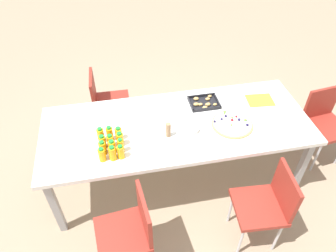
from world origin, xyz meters
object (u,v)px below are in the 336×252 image
at_px(juice_bottle_4, 112,147).
at_px(juice_bottle_5, 121,146).
at_px(chair_end, 324,120).
at_px(chair_far_left, 105,100).
at_px(cardboard_tube, 168,130).
at_px(juice_bottle_2, 121,152).
at_px(juice_bottle_3, 103,148).
at_px(chair_near_right, 268,203).
at_px(juice_bottle_6, 102,142).
at_px(chair_near_left, 131,229).
at_px(juice_bottle_11, 119,134).
at_px(juice_bottle_0, 102,155).
at_px(fruit_pizza, 232,124).
at_px(juice_bottle_9, 101,135).
at_px(juice_bottle_1, 112,153).
at_px(snack_tray, 204,103).
at_px(juice_bottle_7, 110,141).
at_px(juice_bottle_8, 120,139).
at_px(juice_bottle_10, 110,134).
at_px(party_table, 177,129).
at_px(plate_stack, 189,128).
at_px(paper_folder, 260,100).
at_px(napkin_stack, 268,128).

xyz_separation_m(juice_bottle_4, juice_bottle_5, (0.07, -0.01, 0.01)).
bearing_deg(chair_end, chair_far_left, -26.45).
relative_size(chair_end, cardboard_tube, 5.80).
height_order(juice_bottle_2, juice_bottle_3, juice_bottle_3).
height_order(chair_near_right, juice_bottle_6, juice_bottle_6).
distance_m(chair_near_left, juice_bottle_11, 0.80).
relative_size(juice_bottle_3, juice_bottle_11, 1.06).
bearing_deg(juice_bottle_4, juice_bottle_0, -139.34).
bearing_deg(fruit_pizza, juice_bottle_0, -170.53).
bearing_deg(juice_bottle_5, juice_bottle_9, 134.85).
distance_m(juice_bottle_1, juice_bottle_2, 0.07).
bearing_deg(snack_tray, juice_bottle_2, -147.69).
xyz_separation_m(juice_bottle_7, juice_bottle_8, (0.08, 0.01, 0.00)).
xyz_separation_m(juice_bottle_7, juice_bottle_10, (-0.00, 0.09, 0.01)).
distance_m(juice_bottle_2, fruit_pizza, 1.05).
bearing_deg(juice_bottle_11, juice_bottle_5, -87.68).
bearing_deg(chair_end, party_table, -5.71).
height_order(juice_bottle_6, juice_bottle_11, juice_bottle_6).
height_order(chair_near_left, juice_bottle_7, juice_bottle_7).
distance_m(chair_near_right, cardboard_tube, 1.02).
bearing_deg(chair_near_right, juice_bottle_10, 63.30).
relative_size(juice_bottle_3, cardboard_tube, 0.98).
bearing_deg(plate_stack, juice_bottle_6, -174.76).
height_order(juice_bottle_5, juice_bottle_7, juice_bottle_5).
height_order(chair_near_left, paper_folder, chair_near_left).
xyz_separation_m(juice_bottle_1, juice_bottle_8, (0.07, 0.15, -0.00)).
relative_size(juice_bottle_2, juice_bottle_7, 1.01).
distance_m(juice_bottle_2, paper_folder, 1.51).
height_order(juice_bottle_10, paper_folder, juice_bottle_10).
distance_m(juice_bottle_3, snack_tray, 1.11).
distance_m(juice_bottle_0, napkin_stack, 1.49).
relative_size(snack_tray, paper_folder, 1.10).
height_order(chair_far_left, juice_bottle_10, juice_bottle_10).
relative_size(juice_bottle_5, juice_bottle_9, 0.98).
bearing_deg(chair_near_left, juice_bottle_9, 5.72).
xyz_separation_m(chair_near_left, plate_stack, (0.63, 0.72, 0.27)).
relative_size(juice_bottle_0, juice_bottle_1, 0.95).
relative_size(fruit_pizza, paper_folder, 1.45).
xyz_separation_m(party_table, juice_bottle_0, (-0.69, -0.31, 0.12)).
distance_m(chair_end, juice_bottle_6, 2.32).
bearing_deg(juice_bottle_4, snack_tray, 26.95).
height_order(juice_bottle_11, paper_folder, juice_bottle_11).
bearing_deg(paper_folder, juice_bottle_11, -169.28).
xyz_separation_m(chair_near_left, juice_bottle_11, (0.00, 0.73, 0.32)).
xyz_separation_m(juice_bottle_2, juice_bottle_11, (0.00, 0.22, -0.00)).
bearing_deg(juice_bottle_10, paper_folder, 10.00).
distance_m(juice_bottle_3, juice_bottle_11, 0.21).
bearing_deg(juice_bottle_8, juice_bottle_0, -137.37).
relative_size(juice_bottle_7, snack_tray, 0.48).
bearing_deg(fruit_pizza, juice_bottle_10, 178.59).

